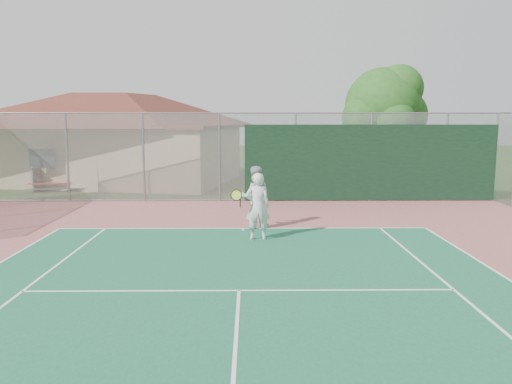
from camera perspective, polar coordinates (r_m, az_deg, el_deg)
back_fence at (r=19.86m, az=4.80°, el=3.70°), size 20.08×0.11×3.53m
clubhouse at (r=27.14m, az=-15.63°, el=6.94°), size 13.96×10.72×5.41m
bleachers at (r=24.85m, az=-20.58°, el=1.69°), size 3.35×2.24×1.16m
tree at (r=23.80m, az=14.53°, el=9.23°), size 4.08×3.87×5.70m
player_white_front at (r=13.44m, az=0.14°, el=-1.70°), size 1.06×0.65×1.82m
player_grey_back at (r=14.92m, az=-0.15°, el=-0.65°), size 1.04×0.89×1.86m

